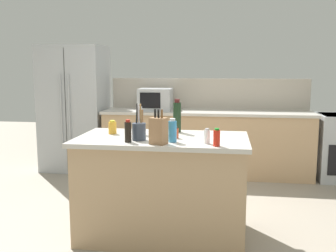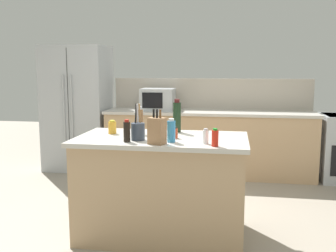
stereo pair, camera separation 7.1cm
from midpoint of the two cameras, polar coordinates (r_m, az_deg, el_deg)
The scene contains 16 objects.
ground_plane at distance 3.86m, azimuth -0.34°, elevation -15.50°, with size 14.00×14.00×0.00m, color gray.
back_counter_run at distance 5.78m, azimuth 6.31°, elevation -2.45°, with size 3.02×0.66×0.94m.
wall_backsplash at distance 6.01m, azimuth 6.59°, elevation 4.68°, with size 2.98×0.03×0.46m, color #B2A899.
kitchen_island at distance 3.69m, azimuth -0.34°, elevation -8.79°, with size 1.55×0.87×0.94m.
refrigerator at distance 6.20m, azimuth -12.60°, elevation 2.56°, with size 0.94×0.75×1.89m.
microwave at distance 5.78m, azimuth -1.13°, elevation 3.89°, with size 0.48×0.39×0.32m.
knife_block at distance 3.24m, azimuth -0.98°, elevation -0.67°, with size 0.16×0.14×0.29m.
utensil_crock at distance 3.43m, azimuth -3.79°, elevation -0.69°, with size 0.12×0.12×0.32m.
wine_bottle at distance 3.83m, azimuth 1.84°, elevation 1.37°, with size 0.08×0.08×0.32m.
dish_soap_bottle at distance 3.33m, azimuth 1.09°, elevation -0.73°, with size 0.07×0.07×0.20m.
pepper_grinder at distance 3.72m, azimuth -3.53°, elevation 0.70°, with size 0.05×0.05×0.26m.
honey_jar at distance 3.78m, azimuth -7.55°, elevation -0.19°, with size 0.08×0.08×0.13m.
hot_sauce_bottle at distance 3.18m, azimuth 7.48°, elevation -1.73°, with size 0.06×0.06×0.15m.
salt_shaker at distance 3.28m, azimuth 6.11°, elevation -1.53°, with size 0.05×0.05×0.13m.
spice_jar_paprika at distance 3.52m, azimuth 1.56°, elevation -1.00°, with size 0.05×0.05×0.10m.
soy_sauce_bottle at distance 3.35m, azimuth -5.39°, elevation -0.79°, with size 0.06×0.06×0.19m.
Camera 2 is at (0.63, -3.46, 1.57)m, focal length 42.00 mm.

